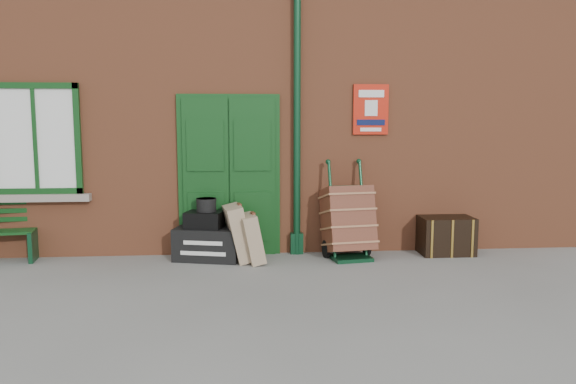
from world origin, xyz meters
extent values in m
plane|color=gray|center=(0.00, 0.00, 0.00)|extent=(80.00, 80.00, 0.00)
cube|color=#A55735|center=(0.00, 3.50, 2.00)|extent=(10.00, 4.00, 4.00)
cube|color=#103D15|center=(-0.30, 1.46, 1.10)|extent=(1.42, 0.12, 2.32)
cube|color=white|center=(-2.90, 1.45, 1.65)|extent=(1.20, 0.08, 1.50)
cylinder|color=#0D371E|center=(0.65, 1.42, 2.00)|extent=(0.10, 0.10, 4.00)
cube|color=red|center=(1.70, 1.47, 2.05)|extent=(0.50, 0.03, 0.70)
cube|color=#0D371E|center=(-2.96, 1.33, 0.21)|extent=(0.11, 0.41, 0.41)
cube|color=black|center=(-0.59, 1.19, 0.22)|extent=(0.98, 0.69, 0.44)
cube|color=black|center=(-0.64, 1.19, 0.56)|extent=(0.56, 0.46, 0.22)
cylinder|color=black|center=(-0.61, 1.22, 0.76)|extent=(0.32, 0.32, 0.18)
cube|color=tan|center=(-0.18, 1.07, 0.39)|extent=(0.46, 0.59, 0.78)
cube|color=tan|center=(0.00, 0.97, 0.33)|extent=(0.39, 0.53, 0.67)
cube|color=#0D371E|center=(1.36, 1.00, 0.03)|extent=(0.57, 0.45, 0.05)
cylinder|color=#0D371E|center=(1.11, 1.15, 0.67)|extent=(0.10, 0.37, 1.31)
cylinder|color=#0D371E|center=(1.56, 1.22, 0.67)|extent=(0.10, 0.37, 1.31)
cylinder|color=black|center=(1.03, 1.16, 0.12)|extent=(0.09, 0.25, 0.25)
cylinder|color=black|center=(1.63, 1.25, 0.12)|extent=(0.09, 0.25, 0.25)
cube|color=brown|center=(1.34, 1.16, 0.54)|extent=(0.74, 0.78, 0.97)
cube|color=black|center=(2.78, 1.25, 0.27)|extent=(0.74, 0.49, 0.53)
camera|label=1|loc=(-0.11, -6.40, 1.90)|focal=35.00mm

